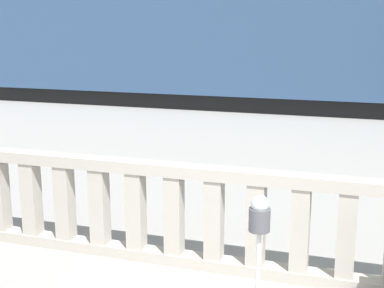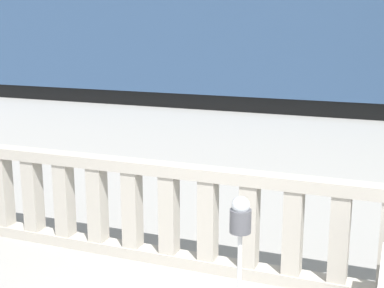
# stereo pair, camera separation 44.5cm
# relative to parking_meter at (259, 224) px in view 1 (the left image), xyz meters

# --- Properties ---
(balustrade) EXTENTS (17.87, 0.24, 1.25)m
(balustrade) POSITION_rel_parking_meter_xyz_m (-0.29, 1.34, -0.53)
(balustrade) COLOR #ADA599
(balustrade) RESTS_ON ground
(parking_meter) EXTENTS (0.19, 0.19, 1.42)m
(parking_meter) POSITION_rel_parking_meter_xyz_m (0.00, 0.00, 0.00)
(parking_meter) COLOR silver
(parking_meter) RESTS_ON ground
(train_near) EXTENTS (27.51, 2.68, 4.60)m
(train_near) POSITION_rel_parking_meter_xyz_m (-2.52, 13.78, 0.93)
(train_near) COLOR black
(train_near) RESTS_ON ground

